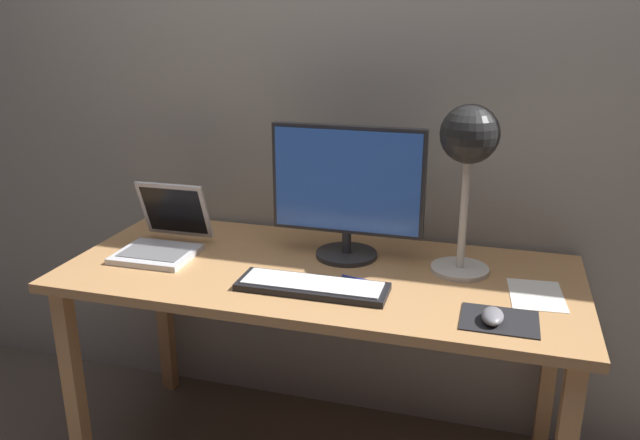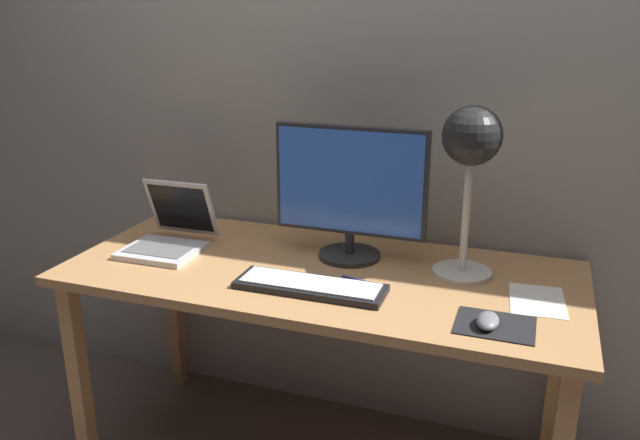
% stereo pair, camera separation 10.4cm
% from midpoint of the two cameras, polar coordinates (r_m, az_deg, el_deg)
% --- Properties ---
extents(back_wall, '(4.80, 0.06, 2.60)m').
position_cam_midpoint_polar(back_wall, '(2.23, 4.94, 12.84)').
color(back_wall, '#9E998E').
rests_on(back_wall, ground).
extents(desk, '(1.60, 0.70, 0.74)m').
position_cam_midpoint_polar(desk, '(2.02, 1.52, -6.54)').
color(desk, tan).
rests_on(desk, ground).
extents(monitor, '(0.49, 0.20, 0.43)m').
position_cam_midpoint_polar(monitor, '(2.01, 4.22, 2.82)').
color(monitor, '#28282B').
rests_on(monitor, desk).
extents(keyboard_main, '(0.44, 0.14, 0.03)m').
position_cam_midpoint_polar(keyboard_main, '(1.84, 0.75, -5.97)').
color(keyboard_main, black).
rests_on(keyboard_main, desk).
extents(laptop, '(0.25, 0.29, 0.22)m').
position_cam_midpoint_polar(laptop, '(2.20, -11.94, -0.89)').
color(laptop, silver).
rests_on(laptop, desk).
extents(desk_lamp, '(0.18, 0.18, 0.52)m').
position_cam_midpoint_polar(desk_lamp, '(1.90, 14.99, 6.06)').
color(desk_lamp, beige).
rests_on(desk_lamp, desk).
extents(mousepad, '(0.20, 0.16, 0.00)m').
position_cam_midpoint_polar(mousepad, '(1.72, 17.19, -9.05)').
color(mousepad, black).
rests_on(mousepad, desk).
extents(mouse, '(0.06, 0.10, 0.03)m').
position_cam_midpoint_polar(mouse, '(1.70, 16.60, -8.70)').
color(mouse, slate).
rests_on(mouse, mousepad).
extents(paper_sheet_near_mouse, '(0.17, 0.22, 0.00)m').
position_cam_midpoint_polar(paper_sheet_near_mouse, '(1.90, 20.48, -6.81)').
color(paper_sheet_near_mouse, white).
rests_on(paper_sheet_near_mouse, desk).
extents(pen, '(0.14, 0.04, 0.01)m').
position_cam_midpoint_polar(pen, '(1.90, 5.42, -5.52)').
color(pen, '#2633A5').
rests_on(pen, desk).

